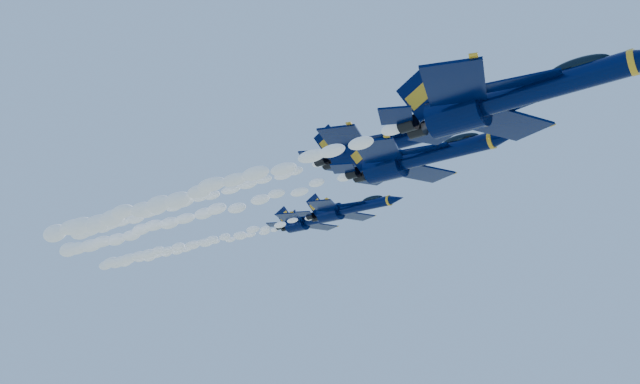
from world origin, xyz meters
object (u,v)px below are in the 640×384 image
Objects in this scene: jet_fourth at (348,209)px; jet_third at (381,145)px; jet_second at (417,158)px; jet_lead at (508,97)px; jet_fifth at (313,220)px.

jet_third is at bearing -44.43° from jet_fourth.
jet_fourth is (-23.38, 22.01, 4.44)m from jet_second.
jet_lead is 0.97× the size of jet_third.
jet_fifth reaches higher than jet_third.
jet_third reaches higher than jet_fourth.
jet_fifth is at bearing 141.53° from jet_third.
jet_third is 1.21× the size of jet_fourth.
jet_fourth is 13.31m from jet_fifth.
jet_fifth is (-34.96, 28.38, 6.00)m from jet_second.
jet_lead is 1.15× the size of jet_fifth.
jet_second is 1.01× the size of jet_fifth.
jet_lead is at bearing -40.24° from jet_fourth.
jet_fourth is (-34.40, 29.10, 4.75)m from jet_lead.
jet_fifth is at bearing 142.35° from jet_lead.
jet_fourth reaches higher than jet_second.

